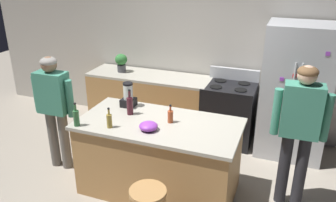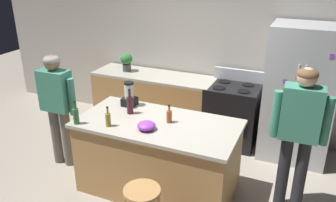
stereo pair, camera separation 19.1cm
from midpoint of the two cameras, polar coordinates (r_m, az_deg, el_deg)
The scene contains 16 objects.
ground_plane at distance 4.44m, azimuth -0.32°, elevation -14.24°, with size 14.00×14.00×0.00m, color #9E9384.
back_wall at distance 5.55m, azimuth 7.91°, elevation 8.72°, with size 8.00×0.10×2.70m, color #BCB7AD.
kitchen_island at distance 4.18m, azimuth -0.34°, elevation -9.18°, with size 1.87×0.95×0.92m.
back_counter_run at distance 5.74m, azimuth -1.38°, elevation 0.01°, with size 2.00×0.64×0.92m.
refrigerator at distance 5.05m, azimuth 21.91°, elevation 1.01°, with size 0.90×0.73×1.89m.
stove_range at distance 5.33m, azimuth 11.52°, elevation -2.16°, with size 0.76×0.65×1.10m.
person_by_island_left at distance 4.69m, azimuth -16.79°, elevation 0.03°, with size 0.59×0.23×1.55m.
person_by_sink_right at distance 3.91m, azimuth 22.17°, elevation -4.11°, with size 0.59×0.23×1.67m.
bar_stool at distance 3.46m, azimuth -2.64°, elevation -16.22°, with size 0.36×0.36×0.63m.
potted_plant at distance 5.74m, azimuth -5.92°, elevation 6.59°, with size 0.20×0.20×0.30m.
blender_appliance at distance 4.37m, azimuth -5.17°, elevation 0.86°, with size 0.17×0.17×0.31m.
bottle_wine at distance 4.15m, azimuth -5.00°, elevation -0.60°, with size 0.08×0.08×0.32m.
bottle_vinegar at distance 3.88m, azimuth -8.48°, elevation -2.98°, with size 0.06×0.06×0.24m.
bottle_olive_oil at distance 4.00m, azimuth -13.65°, elevation -2.35°, with size 0.07×0.07×0.28m.
bottle_cooking_sauce at distance 3.93m, azimuth 1.59°, elevation -2.52°, with size 0.06×0.06×0.22m.
mixing_bowl at distance 3.78m, azimuth -2.14°, elevation -4.11°, with size 0.21×0.21×0.09m, color purple.
Camera 2 is at (1.53, -3.21, 2.66)m, focal length 36.89 mm.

